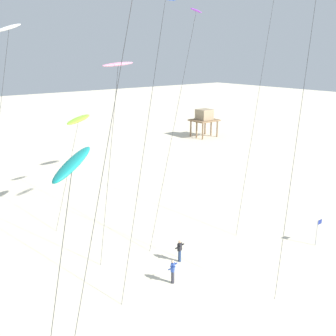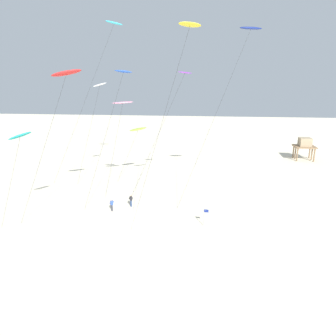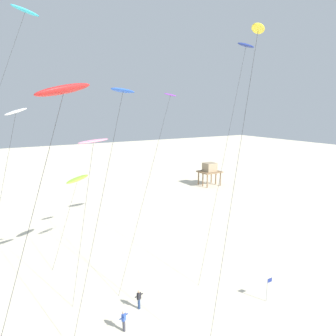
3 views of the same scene
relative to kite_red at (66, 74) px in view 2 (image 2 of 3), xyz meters
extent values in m
plane|color=beige|center=(5.75, -1.05, -17.41)|extent=(260.00, 260.00, 0.00)
ellipsoid|color=red|center=(0.02, 0.01, 0.07)|extent=(3.52, 2.11, 1.33)
cylinder|color=#262626|center=(-3.01, -1.43, -8.76)|extent=(6.09, 2.91, 17.32)
ellipsoid|color=navy|center=(21.05, 8.33, 5.65)|extent=(3.04, 1.56, 0.57)
cylinder|color=#262626|center=(16.69, 6.27, -5.95)|extent=(8.74, 4.16, 22.94)
ellipsoid|color=yellow|center=(13.89, -0.27, 4.72)|extent=(2.67, 2.12, 0.62)
cylinder|color=#262626|center=(10.78, -1.75, -6.40)|extent=(6.25, 2.99, 22.03)
ellipsoid|color=#33BFE0|center=(0.72, 17.23, 8.32)|extent=(2.87, 1.46, 0.86)
cylinder|color=#262626|center=(-4.44, 14.78, -4.61)|extent=(10.35, 4.93, 25.62)
ellipsoid|color=blue|center=(5.37, 4.68, 0.38)|extent=(2.29, 1.23, 0.58)
cylinder|color=#262626|center=(2.68, 3.40, -8.56)|extent=(5.42, 2.59, 17.71)
ellipsoid|color=pink|center=(4.10, 8.34, -3.64)|extent=(3.04, 1.41, 0.42)
cylinder|color=#262626|center=(2.67, 7.66, -10.58)|extent=(2.89, 1.39, 13.68)
ellipsoid|color=purple|center=(12.72, 10.04, 0.42)|extent=(2.06, 1.24, 0.45)
cylinder|color=#262626|center=(8.94, 8.25, -8.53)|extent=(7.58, 3.61, 17.78)
ellipsoid|color=white|center=(-1.15, 14.14, -1.21)|extent=(2.29, 1.50, 0.84)
cylinder|color=#262626|center=(-3.25, 13.15, -9.36)|extent=(4.23, 2.03, 16.11)
ellipsoid|color=#8CD833|center=(4.48, 15.89, -8.46)|extent=(3.01, 1.98, 0.83)
cylinder|color=#262626|center=(2.73, 15.06, -13.00)|extent=(3.53, 1.69, 8.84)
ellipsoid|color=teal|center=(-4.72, -2.83, -6.71)|extent=(2.48, 2.06, 1.20)
cylinder|color=#262626|center=(-6.19, -3.52, -12.12)|extent=(2.96, 1.42, 10.59)
cylinder|color=#33333D|center=(3.85, 2.01, -16.97)|extent=(0.22, 0.22, 0.88)
cube|color=#2D4CA5|center=(3.85, 2.01, -16.24)|extent=(0.39, 0.36, 0.58)
sphere|color=beige|center=(3.85, 2.01, -15.84)|extent=(0.20, 0.20, 0.20)
cylinder|color=#2D4CA5|center=(3.67, 1.88, -16.19)|extent=(0.37, 0.46, 0.39)
cylinder|color=#2D4CA5|center=(4.02, 2.14, -16.19)|extent=(0.37, 0.46, 0.39)
cylinder|color=navy|center=(5.98, 3.86, -16.97)|extent=(0.22, 0.22, 0.88)
cube|color=black|center=(5.98, 3.86, -16.24)|extent=(0.39, 0.30, 0.58)
sphere|color=tan|center=(5.98, 3.86, -15.84)|extent=(0.20, 0.20, 0.20)
cylinder|color=black|center=(5.77, 3.79, -16.19)|extent=(0.24, 0.51, 0.39)
cylinder|color=black|center=(6.18, 3.93, -16.19)|extent=(0.24, 0.51, 0.39)
cylinder|color=#846647|center=(35.85, 33.42, -15.97)|extent=(0.28, 0.28, 2.88)
cylinder|color=#846647|center=(39.39, 33.42, -15.97)|extent=(0.28, 0.28, 2.88)
cylinder|color=#846647|center=(35.85, 36.55, -15.97)|extent=(0.28, 0.28, 2.88)
cylinder|color=#846647|center=(39.39, 36.55, -15.97)|extent=(0.28, 0.28, 2.88)
cylinder|color=#846647|center=(35.85, 34.98, -15.97)|extent=(0.28, 0.28, 2.88)
cylinder|color=#846647|center=(39.39, 34.98, -15.97)|extent=(0.28, 0.28, 2.88)
cube|color=#846647|center=(37.62, 34.98, -14.41)|extent=(4.43, 3.91, 0.24)
cube|color=#9E896B|center=(37.62, 34.98, -13.39)|extent=(2.44, 2.35, 1.81)
cylinder|color=gray|center=(15.95, -0.82, -16.36)|extent=(0.05, 0.05, 2.10)
cube|color=navy|center=(16.23, -0.82, -15.51)|extent=(0.52, 0.03, 0.36)
camera|label=1|loc=(-10.37, -15.54, -2.90)|focal=41.98mm
camera|label=2|loc=(15.88, -33.95, -1.21)|focal=32.32mm
camera|label=3|loc=(-3.92, -17.66, -0.91)|focal=33.54mm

